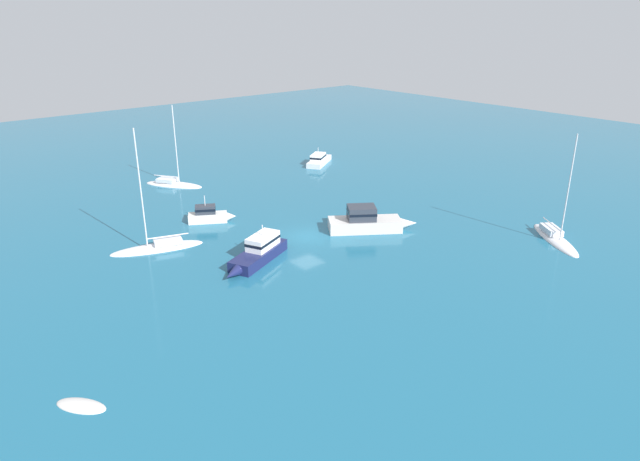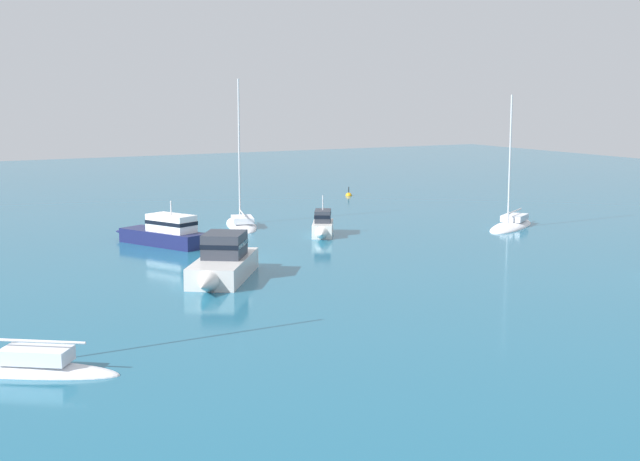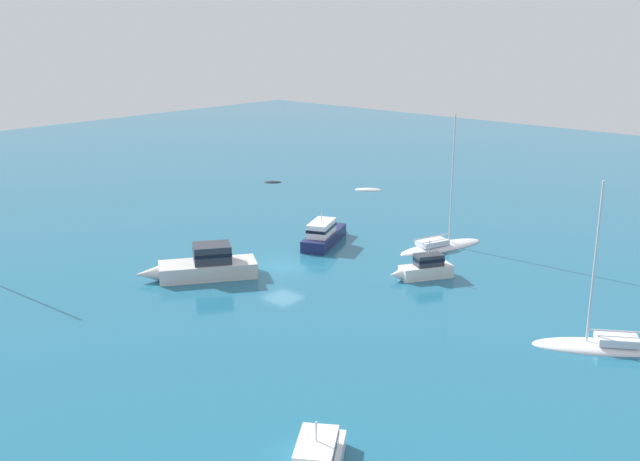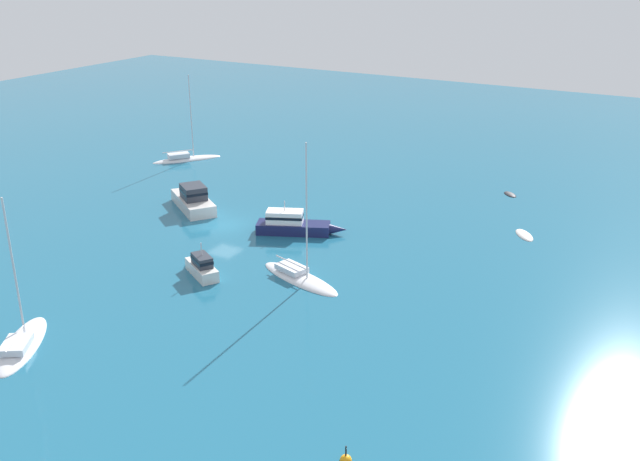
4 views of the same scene
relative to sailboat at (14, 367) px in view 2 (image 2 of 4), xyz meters
The scene contains 8 objects.
ground_plane 22.33m from the sailboat, 137.87° to the left, with size 162.68×162.68×0.00m, color #1E607F.
sailboat is the anchor object (origin of this frame).
launch 32.21m from the sailboat, 131.37° to the left, with size 4.48×3.30×2.69m.
sloop 42.11m from the sailboat, 115.67° to the left, with size 5.74×7.23×9.78m.
cabin_cruiser 26.58m from the sailboat, 149.49° to the left, with size 7.67×4.47×2.88m.
launch_1 16.92m from the sailboat, 131.55° to the left, with size 7.86×6.27×2.37m.
ketch 35.18m from the sailboat, 142.98° to the left, with size 8.10×4.37×10.91m.
channel_buoy 55.19m from the sailboat, 137.20° to the left, with size 0.58×0.58×1.11m.
Camera 2 is at (49.46, -20.67, 9.93)m, focal length 52.09 mm.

